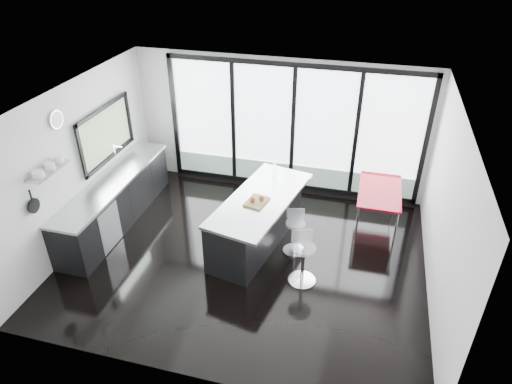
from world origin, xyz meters
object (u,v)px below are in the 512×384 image
(bar_stool_near, at_px, (303,264))
(bar_stool_far, at_px, (295,237))
(red_table, at_px, (377,206))
(island, at_px, (257,220))

(bar_stool_near, height_order, bar_stool_far, bar_stool_near)
(red_table, bearing_deg, island, -150.09)
(island, distance_m, bar_stool_near, 1.27)
(bar_stool_far, height_order, red_table, red_table)
(island, height_order, bar_stool_far, island)
(island, relative_size, bar_stool_near, 3.56)
(red_table, bearing_deg, bar_stool_near, -118.52)
(island, bearing_deg, red_table, 29.91)
(bar_stool_far, bearing_deg, bar_stool_near, -81.46)
(bar_stool_near, xyz_separation_m, red_table, (1.08, 1.99, 0.01))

